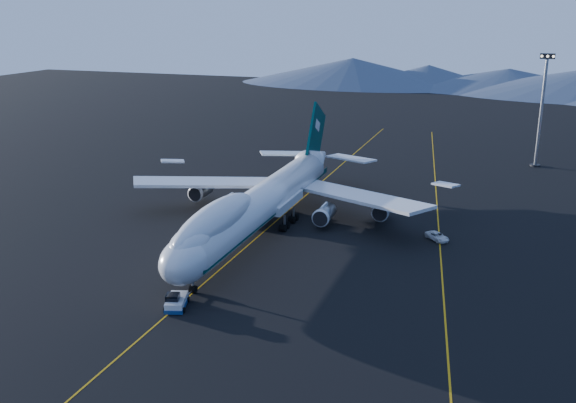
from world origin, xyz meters
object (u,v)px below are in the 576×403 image
(pushback_tug, at_px, (177,303))
(floodlight_mast, at_px, (541,110))
(service_van, at_px, (437,236))
(boeing_747, at_px, (262,202))

(pushback_tug, height_order, floodlight_mast, floodlight_mast)
(pushback_tug, height_order, service_van, pushback_tug)
(boeing_747, xyz_separation_m, pushback_tug, (0.06, -31.43, -5.14))
(service_van, distance_m, floodlight_mast, 67.13)
(boeing_747, height_order, service_van, boeing_747)
(boeing_747, height_order, floodlight_mast, floodlight_mast)
(service_van, bearing_deg, boeing_747, 148.86)
(service_van, bearing_deg, floodlight_mast, 31.09)
(pushback_tug, relative_size, service_van, 1.13)
(service_van, relative_size, floodlight_mast, 0.17)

